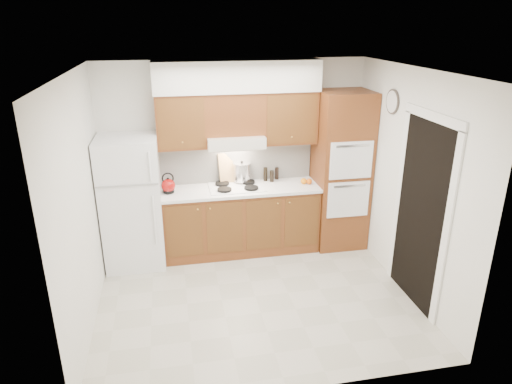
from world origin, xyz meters
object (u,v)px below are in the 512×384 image
Objects in this scene: oven_cabinet at (341,171)px; kettle at (168,186)px; fridge at (132,202)px; stock_pot at (242,172)px.

oven_cabinet reaches higher than kettle.
oven_cabinet is at bearing 0.70° from fridge.
stock_pot is (-1.36, 0.22, -0.01)m from oven_cabinet.
kettle is (0.47, 0.04, 0.18)m from fridge.
fridge reaches higher than kettle.
stock_pot is at bearing 9.79° from fridge.
fridge is 9.41× the size of kettle.
oven_cabinet is 1.38m from stock_pot.
kettle is at bearing 4.72° from fridge.
stock_pot is (1.01, 0.22, 0.05)m from kettle.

